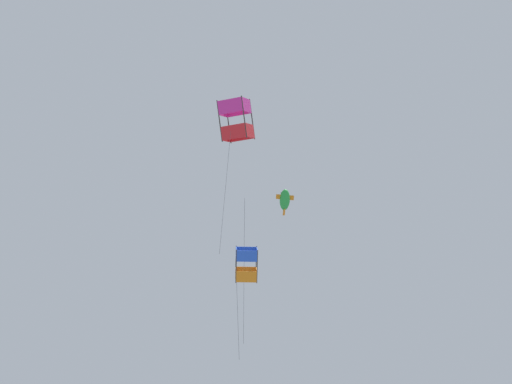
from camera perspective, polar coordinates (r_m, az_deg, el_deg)
kite_box_upper_right at (r=35.30m, az=-1.79°, el=6.40°), size 2.24×2.64×8.76m
kite_fish_near_left at (r=34.77m, az=2.56°, el=-0.72°), size 3.74×3.34×7.91m
kite_box_highest at (r=31.42m, az=-0.86°, el=-6.46°), size 1.95×1.95×5.40m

